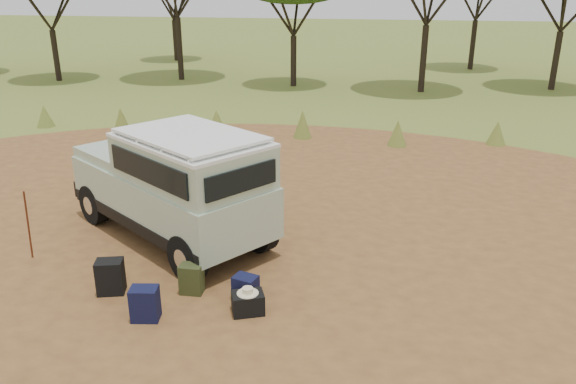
% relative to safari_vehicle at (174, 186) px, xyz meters
% --- Properties ---
extents(ground, '(140.00, 140.00, 0.00)m').
position_rel_safari_vehicle_xyz_m(ground, '(1.17, -0.89, -1.08)').
color(ground, olive).
rests_on(ground, ground).
extents(dirt_clearing, '(23.00, 23.00, 0.01)m').
position_rel_safari_vehicle_xyz_m(dirt_clearing, '(1.17, -0.89, -1.08)').
color(dirt_clearing, '#915E2F').
rests_on(dirt_clearing, ground).
extents(grass_fringe, '(36.60, 1.60, 0.90)m').
position_rel_safari_vehicle_xyz_m(grass_fringe, '(1.29, 7.78, -0.68)').
color(grass_fringe, olive).
rests_on(grass_fringe, ground).
extents(safari_vehicle, '(4.77, 4.10, 2.24)m').
position_rel_safari_vehicle_xyz_m(safari_vehicle, '(0.00, 0.00, 0.00)').
color(safari_vehicle, '#A6BCA0').
rests_on(safari_vehicle, ground).
extents(walking_staff, '(0.25, 0.24, 1.38)m').
position_rel_safari_vehicle_xyz_m(walking_staff, '(-2.21, -1.38, -0.39)').
color(walking_staff, '#5F2616').
rests_on(walking_staff, ground).
extents(backpack_black, '(0.49, 0.42, 0.58)m').
position_rel_safari_vehicle_xyz_m(backpack_black, '(-0.29, -2.17, -0.79)').
color(backpack_black, black).
rests_on(backpack_black, ground).
extents(backpack_navy, '(0.45, 0.36, 0.53)m').
position_rel_safari_vehicle_xyz_m(backpack_navy, '(0.58, -2.78, -0.82)').
color(backpack_navy, '#111338').
rests_on(backpack_navy, ground).
extents(backpack_olive, '(0.37, 0.27, 0.50)m').
position_rel_safari_vehicle_xyz_m(backpack_olive, '(0.99, -1.92, -0.83)').
color(backpack_olive, '#38401D').
rests_on(backpack_olive, ground).
extents(duffel_navy, '(0.43, 0.36, 0.41)m').
position_rel_safari_vehicle_xyz_m(duffel_navy, '(1.90, -1.96, -0.88)').
color(duffel_navy, '#111338').
rests_on(duffel_navy, ground).
extents(hard_case, '(0.57, 0.49, 0.34)m').
position_rel_safari_vehicle_xyz_m(hard_case, '(2.03, -2.33, -0.91)').
color(hard_case, black).
rests_on(hard_case, ground).
extents(stuff_sack, '(0.44, 0.44, 0.33)m').
position_rel_safari_vehicle_xyz_m(stuff_sack, '(0.48, -2.69, -0.92)').
color(stuff_sack, black).
rests_on(stuff_sack, ground).
extents(safari_hat, '(0.33, 0.33, 0.10)m').
position_rel_safari_vehicle_xyz_m(safari_hat, '(2.03, -2.33, -0.71)').
color(safari_hat, beige).
rests_on(safari_hat, hard_case).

